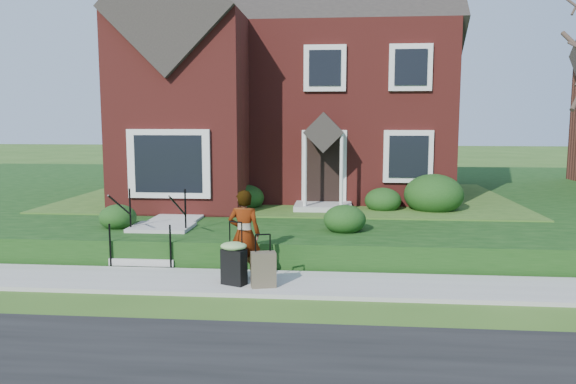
# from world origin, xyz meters

# --- Properties ---
(ground) EXTENTS (120.00, 120.00, 0.00)m
(ground) POSITION_xyz_m (0.00, 0.00, 0.00)
(ground) COLOR #2D5119
(ground) RESTS_ON ground
(sidewalk) EXTENTS (60.00, 1.60, 0.08)m
(sidewalk) POSITION_xyz_m (0.00, 0.00, 0.04)
(sidewalk) COLOR #9E9B93
(sidewalk) RESTS_ON ground
(terrace) EXTENTS (44.00, 20.00, 0.60)m
(terrace) POSITION_xyz_m (4.00, 10.90, 0.30)
(terrace) COLOR #10330E
(terrace) RESTS_ON ground
(walkway) EXTENTS (1.20, 6.00, 0.06)m
(walkway) POSITION_xyz_m (-2.50, 5.00, 0.63)
(walkway) COLOR #9E9B93
(walkway) RESTS_ON terrace
(main_house) EXTENTS (10.40, 10.20, 9.40)m
(main_house) POSITION_xyz_m (-0.21, 9.61, 5.26)
(main_house) COLOR maroon
(main_house) RESTS_ON terrace
(front_steps) EXTENTS (1.40, 2.02, 1.50)m
(front_steps) POSITION_xyz_m (-2.50, 1.84, 0.47)
(front_steps) COLOR #9E9B93
(front_steps) RESTS_ON ground
(foundation_shrubs) EXTENTS (9.93, 4.47, 1.16)m
(foundation_shrubs) POSITION_xyz_m (0.63, 5.13, 1.09)
(foundation_shrubs) COLOR black
(foundation_shrubs) RESTS_ON terrace
(woman) EXTENTS (0.65, 0.44, 1.73)m
(woman) POSITION_xyz_m (-0.18, 0.22, 0.95)
(woman) COLOR #999999
(woman) RESTS_ON sidewalk
(suitcase_black) EXTENTS (0.61, 0.56, 1.19)m
(suitcase_black) POSITION_xyz_m (-0.30, -0.25, 0.54)
(suitcase_black) COLOR black
(suitcase_black) RESTS_ON sidewalk
(suitcase_olive) EXTENTS (0.50, 0.36, 0.98)m
(suitcase_olive) POSITION_xyz_m (0.27, -0.35, 0.41)
(suitcase_olive) COLOR brown
(suitcase_olive) RESTS_ON sidewalk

